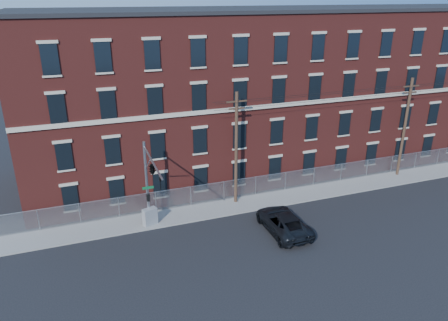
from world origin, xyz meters
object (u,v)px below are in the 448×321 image
pickup_truck (283,222)px  utility_cabinet (150,217)px  traffic_signal_mast (151,174)px  utility_pole_near (236,147)px

pickup_truck → utility_cabinet: (-9.71, 4.42, 0.01)m
traffic_signal_mast → utility_pole_near: size_ratio=0.70×
utility_pole_near → pickup_truck: 7.57m
traffic_signal_mast → pickup_truck: bearing=-13.9°
utility_pole_near → utility_cabinet: utility_pole_near is taller
utility_cabinet → pickup_truck: bearing=-43.8°
utility_cabinet → utility_pole_near: bearing=-9.3°
utility_pole_near → pickup_truck: (1.73, -5.82, -4.52)m
pickup_truck → utility_cabinet: pickup_truck is taller
utility_pole_near → utility_cabinet: size_ratio=7.07×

